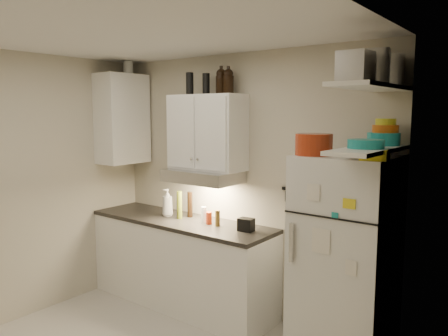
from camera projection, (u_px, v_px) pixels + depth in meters
The scene contains 35 objects.
ceiling at pixel (117, 28), 3.05m from camera, with size 3.20×3.00×0.02m, color white.
back_wall at pixel (241, 185), 4.40m from camera, with size 3.20×0.02×2.60m, color #BEB7A2.
left_wall at pixel (13, 188), 4.18m from camera, with size 0.02×3.00×2.60m, color #BEB7A2.
right_wall at pixel (327, 254), 2.24m from camera, with size 0.02×3.00×2.60m, color #BEB7A2.
base_cabinet at pixel (181, 264), 4.60m from camera, with size 2.10×0.60×0.88m, color white.
countertop at pixel (181, 221), 4.54m from camera, with size 2.10×0.62×0.04m, color black.
upper_cabinet at pixel (207, 132), 4.38m from camera, with size 0.80×0.33×0.75m, color white.
side_cabinet at pixel (122, 119), 4.94m from camera, with size 0.33×0.55×1.00m, color white.
range_hood at pixel (203, 176), 4.38m from camera, with size 0.76×0.46×0.12m, color silver.
fridge at pixel (345, 263), 3.43m from camera, with size 0.70×0.68×1.70m, color silver.
shelf_hi at pixel (372, 87), 3.03m from camera, with size 0.30×0.95×0.03m, color white.
shelf_lo at pixel (369, 150), 3.08m from camera, with size 0.30×0.95×0.03m, color white.
knife_strip at pixel (303, 190), 3.95m from camera, with size 0.42×0.02×0.03m, color black.
dutch_oven at pixel (314, 144), 3.31m from camera, with size 0.28×0.28×0.16m, color #9A2C12.
book_stack at pixel (375, 154), 2.99m from camera, with size 0.18×0.22×0.07m, color yellow.
spice_jar at pixel (353, 150), 3.23m from camera, with size 0.06×0.06×0.09m, color silver.
stock_pot at pixel (382, 71), 3.28m from camera, with size 0.32×0.32×0.23m, color silver.
tin_a at pixel (372, 67), 2.87m from camera, with size 0.22×0.19×0.22m, color #AAAAAD.
tin_b at pixel (355, 66), 2.73m from camera, with size 0.19×0.19×0.19m, color #AAAAAD.
bowl_teal at pixel (384, 139), 3.30m from camera, with size 0.24×0.24×0.10m, color teal.
bowl_orange at pixel (385, 129), 3.29m from camera, with size 0.19×0.19×0.06m, color #BC5511.
bowl_yellow at pixel (386, 122), 3.29m from camera, with size 0.15×0.15×0.05m, color gold.
plates at pixel (366, 144), 3.02m from camera, with size 0.25×0.25×0.06m, color teal.
growler_a at pixel (221, 81), 4.28m from camera, with size 0.11×0.11×0.26m, color black, non-canonical shape.
growler_b at pixel (228, 81), 4.20m from camera, with size 0.10×0.10×0.25m, color black, non-canonical shape.
thermos_a at pixel (206, 84), 4.34m from camera, with size 0.07×0.07×0.21m, color black.
thermos_b at pixel (190, 84), 4.36m from camera, with size 0.08×0.08×0.22m, color black.
side_jar at pixel (128, 68), 4.91m from camera, with size 0.11×0.11×0.15m, color silver.
soap_bottle at pixel (167, 201), 4.66m from camera, with size 0.13×0.13×0.33m, color white.
pepper_mill at pixel (218, 218), 4.26m from camera, with size 0.05×0.05×0.16m, color brown.
oil_bottle at pixel (179, 205), 4.55m from camera, with size 0.06×0.06×0.29m, color #5B681A.
vinegar_bottle at pixel (190, 204), 4.62m from camera, with size 0.06×0.06×0.27m, color black.
clear_bottle at pixel (204, 215), 4.39m from camera, with size 0.05×0.05×0.16m, color silver.
red_jar at pixel (209, 218), 4.33m from camera, with size 0.06×0.06×0.12m, color #9A2C12.
caddy at pixel (246, 225), 4.08m from camera, with size 0.14×0.10×0.12m, color black.
Camera 1 is at (2.51, -2.04, 2.02)m, focal length 35.00 mm.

